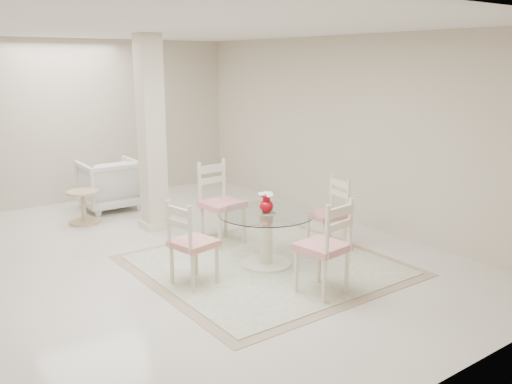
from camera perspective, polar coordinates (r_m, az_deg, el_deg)
ground at (r=6.65m, az=-9.47°, el=-7.14°), size 7.00×7.00×0.00m
room_shell at (r=6.24m, az=-10.14°, el=9.01°), size 6.02×7.02×2.71m
column at (r=7.68m, az=-10.96°, el=6.00°), size 0.30×0.30×2.70m
area_rug at (r=6.41m, az=1.07°, el=-7.69°), size 2.77×2.77×0.02m
dining_table at (r=6.30m, az=1.08°, el=-4.96°), size 1.12×1.12×0.65m
red_vase at (r=6.17m, az=1.11°, el=-1.10°), size 0.19×0.18×0.25m
dining_chair_east at (r=6.86m, az=7.97°, el=-1.68°), size 0.46×0.46×1.03m
dining_chair_north at (r=7.03m, az=-3.95°, el=-0.49°), size 0.51×0.51×1.19m
dining_chair_west at (r=5.70m, az=-7.09°, el=-4.78°), size 0.49×0.49×1.04m
dining_chair_south at (r=5.48m, az=7.59°, el=-5.08°), size 0.50×0.50×1.12m
armchair_white at (r=9.04m, az=-15.17°, el=0.79°), size 0.89×0.92×0.81m
side_table at (r=8.37m, az=-17.67°, el=-1.64°), size 0.47×0.47×0.49m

